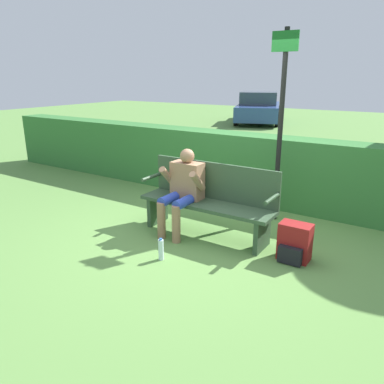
{
  "coord_description": "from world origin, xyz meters",
  "views": [
    {
      "loc": [
        2.36,
        -3.99,
        2.06
      ],
      "look_at": [
        -0.15,
        -0.1,
        0.61
      ],
      "focal_mm": 35.0,
      "sensor_mm": 36.0,
      "label": 1
    }
  ],
  "objects_px": {
    "person_seated": "(183,187)",
    "park_bench": "(209,199)",
    "backpack": "(294,243)",
    "parked_car": "(258,108)",
    "signpost": "(281,118)",
    "water_bottle": "(161,250)"
  },
  "relations": [
    {
      "from": "park_bench",
      "to": "water_bottle",
      "type": "height_order",
      "value": "park_bench"
    },
    {
      "from": "backpack",
      "to": "person_seated",
      "type": "bearing_deg",
      "value": -179.46
    },
    {
      "from": "park_bench",
      "to": "water_bottle",
      "type": "relative_size",
      "value": 6.91
    },
    {
      "from": "water_bottle",
      "to": "person_seated",
      "type": "bearing_deg",
      "value": 106.7
    },
    {
      "from": "person_seated",
      "to": "water_bottle",
      "type": "height_order",
      "value": "person_seated"
    },
    {
      "from": "person_seated",
      "to": "signpost",
      "type": "xyz_separation_m",
      "value": [
        0.88,
        1.13,
        0.86
      ]
    },
    {
      "from": "water_bottle",
      "to": "park_bench",
      "type": "bearing_deg",
      "value": 85.61
    },
    {
      "from": "park_bench",
      "to": "person_seated",
      "type": "distance_m",
      "value": 0.38
    },
    {
      "from": "park_bench",
      "to": "backpack",
      "type": "distance_m",
      "value": 1.26
    },
    {
      "from": "parked_car",
      "to": "park_bench",
      "type": "bearing_deg",
      "value": -179.87
    },
    {
      "from": "backpack",
      "to": "signpost",
      "type": "distance_m",
      "value": 1.83
    },
    {
      "from": "park_bench",
      "to": "water_bottle",
      "type": "bearing_deg",
      "value": -94.39
    },
    {
      "from": "backpack",
      "to": "parked_car",
      "type": "bearing_deg",
      "value": 115.07
    },
    {
      "from": "parked_car",
      "to": "backpack",
      "type": "bearing_deg",
      "value": -175.1
    },
    {
      "from": "park_bench",
      "to": "water_bottle",
      "type": "distance_m",
      "value": 1.02
    },
    {
      "from": "signpost",
      "to": "parked_car",
      "type": "xyz_separation_m",
      "value": [
        -4.96,
        10.91,
        -0.85
      ]
    },
    {
      "from": "person_seated",
      "to": "park_bench",
      "type": "bearing_deg",
      "value": 22.76
    },
    {
      "from": "person_seated",
      "to": "water_bottle",
      "type": "bearing_deg",
      "value": -73.3
    },
    {
      "from": "person_seated",
      "to": "water_bottle",
      "type": "distance_m",
      "value": 1.0
    },
    {
      "from": "backpack",
      "to": "parked_car",
      "type": "distance_m",
      "value": 13.28
    },
    {
      "from": "person_seated",
      "to": "backpack",
      "type": "bearing_deg",
      "value": 0.54
    },
    {
      "from": "park_bench",
      "to": "parked_car",
      "type": "height_order",
      "value": "parked_car"
    }
  ]
}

